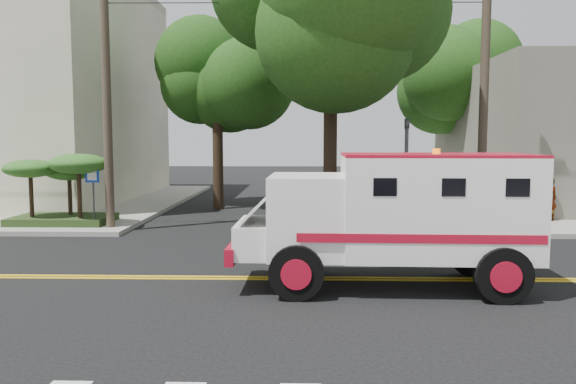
{
  "coord_description": "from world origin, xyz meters",
  "views": [
    {
      "loc": [
        0.62,
        -11.77,
        2.97
      ],
      "look_at": [
        0.23,
        2.78,
        1.6
      ],
      "focal_mm": 35.0,
      "sensor_mm": 36.0,
      "label": 1
    }
  ],
  "objects": [
    {
      "name": "ground",
      "position": [
        0.0,
        0.0,
        0.0
      ],
      "size": [
        100.0,
        100.0,
        0.0
      ],
      "primitive_type": "plane",
      "color": "black",
      "rests_on": "ground"
    },
    {
      "name": "utility_pole_left",
      "position": [
        -5.6,
        6.0,
        4.5
      ],
      "size": [
        0.28,
        0.28,
        9.0
      ],
      "primitive_type": "cylinder",
      "color": "#382D23",
      "rests_on": "ground"
    },
    {
      "name": "utility_pole_right",
      "position": [
        6.3,
        6.2,
        4.5
      ],
      "size": [
        0.28,
        0.28,
        9.0
      ],
      "primitive_type": "cylinder",
      "color": "#382D23",
      "rests_on": "ground"
    },
    {
      "name": "tree_main",
      "position": [
        1.94,
        6.21,
        7.2
      ],
      "size": [
        6.08,
        5.7,
        9.85
      ],
      "color": "black",
      "rests_on": "ground"
    },
    {
      "name": "tree_left",
      "position": [
        -2.68,
        11.79,
        5.73
      ],
      "size": [
        4.48,
        4.2,
        7.7
      ],
      "color": "black",
      "rests_on": "ground"
    },
    {
      "name": "tree_right",
      "position": [
        8.84,
        15.77,
        6.09
      ],
      "size": [
        4.8,
        4.5,
        8.2
      ],
      "color": "black",
      "rests_on": "ground"
    },
    {
      "name": "traffic_signal",
      "position": [
        3.8,
        5.6,
        2.23
      ],
      "size": [
        0.15,
        0.18,
        3.6
      ],
      "color": "#3F3F42",
      "rests_on": "ground"
    },
    {
      "name": "accessibility_sign",
      "position": [
        -6.2,
        6.17,
        1.37
      ],
      "size": [
        0.45,
        0.1,
        2.02
      ],
      "color": "#3F3F42",
      "rests_on": "ground"
    },
    {
      "name": "palm_planter",
      "position": [
        -7.44,
        6.62,
        1.65
      ],
      "size": [
        3.52,
        2.63,
        2.36
      ],
      "color": "#1E3314",
      "rests_on": "sidewalk_nw"
    },
    {
      "name": "armored_truck",
      "position": [
        2.49,
        -0.6,
        1.53
      ],
      "size": [
        5.96,
        2.52,
        2.69
      ],
      "rotation": [
        0.0,
        0.0,
        -0.02
      ],
      "color": "white",
      "rests_on": "ground"
    },
    {
      "name": "pedestrian_a",
      "position": [
        9.15,
        7.78,
        0.9
      ],
      "size": [
        0.58,
        0.41,
        1.51
      ],
      "primitive_type": "imported",
      "rotation": [
        0.0,
        0.0,
        3.24
      ],
      "color": "gray",
      "rests_on": "sidewalk_ne"
    },
    {
      "name": "pedestrian_b",
      "position": [
        6.69,
        5.64,
        1.08
      ],
      "size": [
        1.1,
        0.99,
        1.87
      ],
      "primitive_type": "imported",
      "rotation": [
        0.0,
        0.0,
        2.77
      ],
      "color": "gray",
      "rests_on": "sidewalk_ne"
    }
  ]
}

